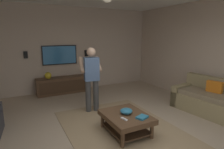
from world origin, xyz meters
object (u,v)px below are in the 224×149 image
media_console (63,85)px  person_standing (92,76)px  tv (60,55)px  wall_speaker_left (86,53)px  bowl (126,111)px  wall_speaker_right (26,55)px  couch (214,102)px  remote_white (124,119)px  coffee_table (126,119)px  vase_round (48,76)px  book (142,117)px

media_console → person_standing: bearing=9.0°
tv → wall_speaker_left: (0.01, -0.96, 0.02)m
person_standing → bowl: bearing=-161.8°
bowl → wall_speaker_right: size_ratio=1.11×
couch → wall_speaker_right: 5.55m
person_standing → remote_white: person_standing is taller
bowl → coffee_table: bearing=136.8°
couch → wall_speaker_right: size_ratio=8.99×
couch → tv: tv is taller
media_console → vase_round: size_ratio=7.73×
tv → vase_round: bearing=-59.7°
couch → bowl: couch is taller
tv → wall_speaker_left: 0.96m
couch → person_standing: bearing=-36.6°
bowl → remote_white: size_ratio=1.63×
couch → wall_speaker_left: wall_speaker_left is taller
tv → person_standing: bearing=8.0°
tv → person_standing: person_standing is taller
media_console → bowl: (-3.29, -0.50, 0.18)m
book → wall_speaker_left: bearing=-115.6°
vase_round → tv: bearing=-59.7°
couch → wall_speaker_right: wall_speaker_right is taller
wall_speaker_right → bowl: bearing=-156.3°
couch → wall_speaker_left: (3.74, 1.96, 0.98)m
vase_round → bowl: bearing=-163.4°
book → vase_round: 3.75m
tv → vase_round: 0.82m
coffee_table → vase_round: bearing=16.1°
coffee_table → wall_speaker_left: 3.73m
wall_speaker_left → book: bearing=175.5°
coffee_table → tv: size_ratio=0.87×
coffee_table → wall_speaker_left: size_ratio=4.55×
coffee_table → book: (-0.29, -0.18, 0.12)m
person_standing → vase_round: size_ratio=7.45×
person_standing → book: 1.79m
tv → bowl: 3.66m
tv → bowl: size_ratio=4.72×
vase_round → wall_speaker_left: size_ratio=1.00×
wall_speaker_left → person_standing: bearing=163.2°
couch → coffee_table: bearing=-9.9°
tv → couch: bearing=38.0°
couch → remote_white: bearing=-5.5°
book → vase_round: bearing=-93.6°
bowl → remote_white: bearing=140.1°
couch → media_console: size_ratio=1.16×
remote_white → wall_speaker_right: wall_speaker_right is taller
couch → vase_round: (3.46, 3.38, 0.34)m
bowl → book: bowl is taller
bowl → tv: bearing=8.1°
bowl → wall_speaker_left: wall_speaker_left is taller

